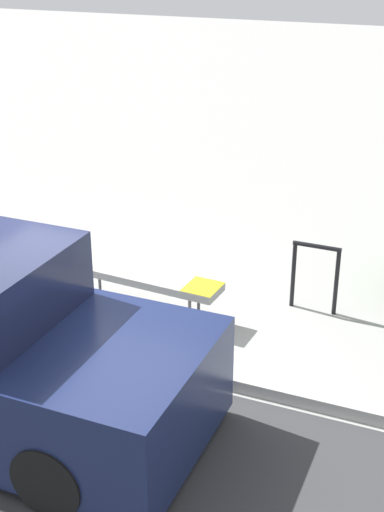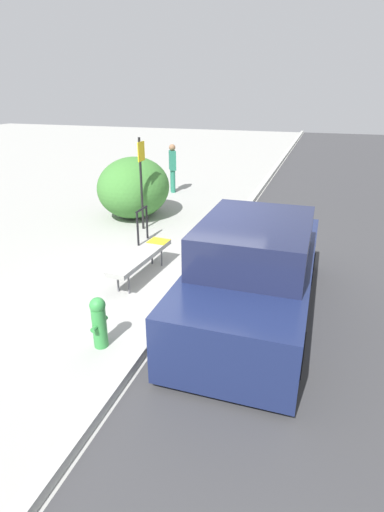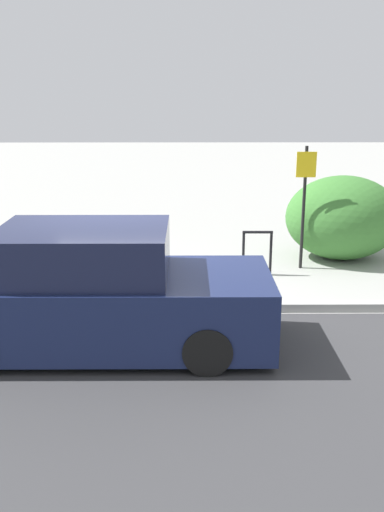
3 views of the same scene
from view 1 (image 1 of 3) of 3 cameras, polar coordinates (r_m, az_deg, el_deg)
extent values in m
plane|color=#9E9E99|center=(7.70, -9.86, -7.12)|extent=(60.00, 60.00, 0.00)
cube|color=#A8A8A3|center=(7.67, -9.89, -6.71)|extent=(60.00, 0.20, 0.13)
cylinder|color=#515156|center=(8.42, -8.23, -2.54)|extent=(0.04, 0.04, 0.39)
cylinder|color=#515156|center=(7.82, -0.18, -4.53)|extent=(0.04, 0.04, 0.39)
cylinder|color=#515156|center=(8.59, -7.40, -1.94)|extent=(0.04, 0.04, 0.39)
cylinder|color=#515156|center=(7.99, 0.53, -3.85)|extent=(0.04, 0.04, 0.39)
cube|color=#999993|center=(8.07, -4.02, -1.67)|extent=(1.91, 0.52, 0.09)
cube|color=yellow|center=(7.73, 0.86, -2.47)|extent=(0.38, 0.42, 0.01)
cylinder|color=black|center=(8.27, 8.11, -1.49)|extent=(0.05, 0.05, 0.80)
cylinder|color=black|center=(8.17, 11.47, -2.09)|extent=(0.05, 0.05, 0.80)
cylinder|color=black|center=(8.05, 9.98, 0.76)|extent=(0.55, 0.06, 0.05)
cylinder|color=black|center=(6.70, -3.77, -8.99)|extent=(0.60, 0.18, 0.60)
cylinder|color=black|center=(5.63, -11.25, -17.02)|extent=(0.60, 0.18, 0.60)
camera|label=2|loc=(10.21, -49.47, 12.81)|focal=28.00mm
camera|label=3|loc=(3.99, -105.50, -18.65)|focal=40.00mm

